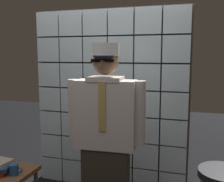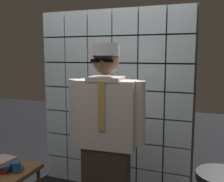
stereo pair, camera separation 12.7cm
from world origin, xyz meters
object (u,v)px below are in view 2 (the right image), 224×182
standing_person (106,139)px  side_table (3,178)px  coffee_mug (17,167)px  book_stack (2,164)px

standing_person → side_table: standing_person is taller
coffee_mug → book_stack: bearing=-175.5°
standing_person → coffee_mug: 0.84m
book_stack → side_table: bearing=63.3°
side_table → standing_person: bearing=14.1°
book_stack → coffee_mug: size_ratio=2.05×
side_table → book_stack: bearing=-116.7°
standing_person → side_table: bearing=-169.9°
side_table → coffee_mug: size_ratio=4.38×
side_table → coffee_mug: 0.20m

